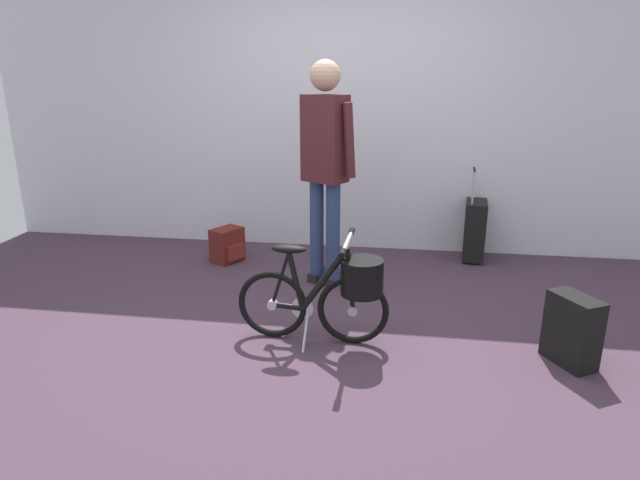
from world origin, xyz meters
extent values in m
plane|color=#473342|center=(0.00, 0.00, 0.00)|extent=(6.87, 6.87, 0.00)
cube|color=silver|center=(0.00, 1.92, 1.31)|extent=(6.87, 0.10, 2.63)
torus|color=black|center=(0.27, -0.11, 0.22)|extent=(0.45, 0.05, 0.45)
cylinder|color=#B7B7BC|center=(0.27, -0.11, 0.22)|extent=(0.06, 0.05, 0.06)
torus|color=black|center=(-0.24, -0.10, 0.22)|extent=(0.45, 0.05, 0.45)
cylinder|color=#B7B7BC|center=(-0.24, -0.10, 0.22)|extent=(0.06, 0.05, 0.06)
cylinder|color=black|center=(-0.15, -0.10, 0.22)|extent=(0.20, 0.04, 0.05)
cylinder|color=black|center=(0.09, -0.10, 0.42)|extent=(0.31, 0.05, 0.44)
cylinder|color=black|center=(-0.09, -0.10, 0.40)|extent=(0.12, 0.04, 0.38)
cylinder|color=black|center=(-0.15, -0.10, 0.22)|extent=(0.20, 0.03, 0.04)
cylinder|color=black|center=(0.25, -0.11, 0.42)|extent=(0.07, 0.03, 0.40)
cylinder|color=black|center=(-0.19, -0.10, 0.40)|extent=(0.13, 0.02, 0.36)
ellipsoid|color=black|center=(-0.13, -0.10, 0.60)|extent=(0.22, 0.09, 0.05)
cylinder|color=#B7B7BC|center=(0.23, -0.11, 0.64)|extent=(0.03, 0.03, 0.04)
cylinder|color=#B7B7BC|center=(0.23, -0.11, 0.66)|extent=(0.03, 0.44, 0.03)
cylinder|color=black|center=(0.22, -0.33, 0.66)|extent=(0.04, 0.09, 0.04)
cylinder|color=black|center=(0.23, 0.11, 0.66)|extent=(0.04, 0.09, 0.04)
cylinder|color=#B7B7BC|center=(-0.05, -0.10, 0.21)|extent=(0.14, 0.02, 0.14)
cylinder|color=#B7B7BC|center=(-0.02, -0.19, 0.10)|extent=(0.02, 0.19, 0.21)
cylinder|color=black|center=(0.32, -0.11, 0.45)|extent=(0.27, 0.27, 0.22)
cylinder|color=navy|center=(0.02, 0.83, 0.42)|extent=(0.11, 0.11, 0.83)
cube|color=black|center=(0.05, 0.88, 0.04)|extent=(0.20, 0.25, 0.07)
cylinder|color=navy|center=(-0.12, 0.91, 0.42)|extent=(0.11, 0.11, 0.83)
cube|color=black|center=(-0.09, 0.96, 0.04)|extent=(0.20, 0.25, 0.07)
cube|color=#4C1E23|center=(-0.05, 0.87, 1.16)|extent=(0.38, 0.33, 0.64)
cylinder|color=#4C1E23|center=(0.14, 0.78, 1.16)|extent=(0.13, 0.11, 0.55)
cylinder|color=#4C1E23|center=(-0.23, 0.99, 1.16)|extent=(0.08, 0.11, 0.55)
sphere|color=tan|center=(-0.05, 0.87, 1.61)|extent=(0.23, 0.23, 0.23)
cube|color=black|center=(1.20, 1.66, 0.28)|extent=(0.22, 0.38, 0.52)
cylinder|color=#B7B7BC|center=(1.15, 1.55, 0.68)|extent=(0.02, 0.02, 0.28)
cylinder|color=#B7B7BC|center=(1.17, 1.78, 0.68)|extent=(0.02, 0.02, 0.28)
cylinder|color=black|center=(1.16, 1.67, 0.82)|extent=(0.04, 0.23, 0.02)
cylinder|color=black|center=(1.24, 1.53, 0.02)|extent=(0.04, 0.02, 0.04)
cylinder|color=black|center=(1.27, 1.78, 0.02)|extent=(0.04, 0.02, 0.04)
cube|color=maroon|center=(-0.99, 1.27, 0.15)|extent=(0.29, 0.33, 0.31)
cube|color=maroon|center=(-0.90, 1.22, 0.11)|extent=(0.12, 0.18, 0.14)
cube|color=black|center=(1.54, -0.16, 0.21)|extent=(0.29, 0.34, 0.42)
cube|color=black|center=(1.62, -0.11, 0.15)|extent=(0.13, 0.20, 0.18)
camera|label=1|loc=(0.52, -3.14, 1.61)|focal=30.14mm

